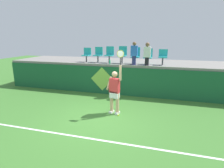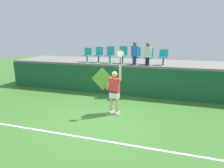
% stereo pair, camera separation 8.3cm
% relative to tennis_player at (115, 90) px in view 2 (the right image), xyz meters
% --- Properties ---
extents(ground_plane, '(40.00, 40.00, 0.00)m').
position_rel_tennis_player_xyz_m(ground_plane, '(-0.43, -0.77, -0.97)').
color(ground_plane, '#3D752D').
extents(court_back_wall, '(13.51, 0.20, 1.49)m').
position_rel_tennis_player_xyz_m(court_back_wall, '(-0.43, 2.51, -0.23)').
color(court_back_wall, '#195633').
rests_on(court_back_wall, ground_plane).
extents(spectator_platform, '(13.51, 3.09, 0.12)m').
position_rel_tennis_player_xyz_m(spectator_platform, '(-0.43, 4.01, 0.58)').
color(spectator_platform, gray).
rests_on(spectator_platform, court_back_wall).
extents(court_baseline_stripe, '(12.16, 0.08, 0.01)m').
position_rel_tennis_player_xyz_m(court_baseline_stripe, '(-0.43, -2.09, -0.97)').
color(court_baseline_stripe, white).
rests_on(court_baseline_stripe, ground_plane).
extents(tennis_player, '(0.74, 0.33, 2.54)m').
position_rel_tennis_player_xyz_m(tennis_player, '(0.00, 0.00, 0.00)').
color(tennis_player, white).
rests_on(tennis_player, ground_plane).
extents(tennis_ball, '(0.07, 0.07, 0.07)m').
position_rel_tennis_player_xyz_m(tennis_ball, '(0.21, -0.22, -0.94)').
color(tennis_ball, '#D1E533').
rests_on(tennis_ball, ground_plane).
extents(water_bottle, '(0.07, 0.07, 0.25)m').
position_rel_tennis_player_xyz_m(water_bottle, '(-0.98, 2.58, 0.76)').
color(water_bottle, '#26B272').
rests_on(water_bottle, spectator_platform).
extents(stadium_chair_0, '(0.44, 0.42, 0.80)m').
position_rel_tennis_player_xyz_m(stadium_chair_0, '(-2.52, 3.13, 1.08)').
color(stadium_chair_0, '#38383D').
rests_on(stadium_chair_0, spectator_platform).
extents(stadium_chair_1, '(0.44, 0.42, 0.85)m').
position_rel_tennis_player_xyz_m(stadium_chair_1, '(-1.82, 3.13, 1.11)').
color(stadium_chair_1, '#38383D').
rests_on(stadium_chair_1, spectator_platform).
extents(stadium_chair_2, '(0.44, 0.42, 0.89)m').
position_rel_tennis_player_xyz_m(stadium_chair_2, '(-1.16, 3.13, 1.13)').
color(stadium_chair_2, '#38383D').
rests_on(stadium_chair_2, spectator_platform).
extents(stadium_chair_3, '(0.44, 0.42, 0.91)m').
position_rel_tennis_player_xyz_m(stadium_chair_3, '(-0.44, 3.13, 1.14)').
color(stadium_chair_3, '#38383D').
rests_on(stadium_chair_3, spectator_platform).
extents(stadium_chair_4, '(0.44, 0.42, 0.87)m').
position_rel_tennis_player_xyz_m(stadium_chair_4, '(0.28, 3.14, 1.10)').
color(stadium_chair_4, '#38383D').
rests_on(stadium_chair_4, spectator_platform).
extents(stadium_chair_5, '(0.44, 0.42, 0.81)m').
position_rel_tennis_player_xyz_m(stadium_chair_5, '(0.94, 3.13, 1.08)').
color(stadium_chair_5, '#38383D').
rests_on(stadium_chair_5, spectator_platform).
extents(stadium_chair_6, '(0.44, 0.42, 0.78)m').
position_rel_tennis_player_xyz_m(stadium_chair_6, '(1.69, 3.12, 1.09)').
color(stadium_chair_6, '#38383D').
rests_on(stadium_chair_6, spectator_platform).
extents(spectator_0, '(0.34, 0.20, 1.16)m').
position_rel_tennis_player_xyz_m(spectator_0, '(0.28, 2.68, 1.24)').
color(spectator_0, navy).
rests_on(spectator_0, spectator_platform).
extents(spectator_1, '(0.34, 0.21, 1.14)m').
position_rel_tennis_player_xyz_m(spectator_1, '(0.94, 2.67, 1.23)').
color(spectator_1, black).
rests_on(spectator_1, spectator_platform).
extents(wall_signage_mount, '(1.27, 0.01, 1.45)m').
position_rel_tennis_player_xyz_m(wall_signage_mount, '(-1.36, 2.40, -0.97)').
color(wall_signage_mount, '#195633').
rests_on(wall_signage_mount, ground_plane).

